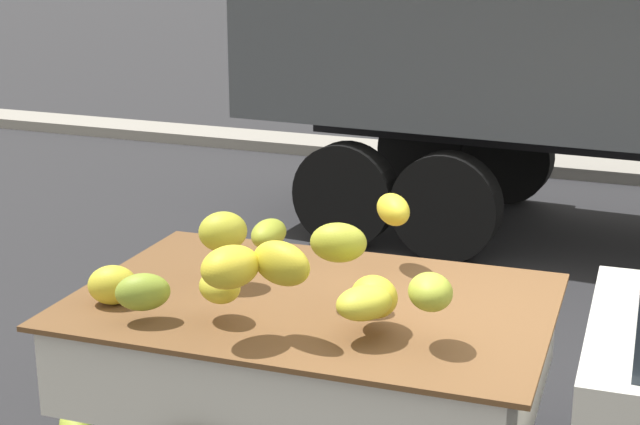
% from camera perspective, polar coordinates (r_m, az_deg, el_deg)
% --- Properties ---
extents(curb_strip, '(80.00, 0.80, 0.16)m').
position_cam_1_polar(curb_strip, '(13.36, 18.05, 2.28)').
color(curb_strip, gray).
rests_on(curb_strip, ground).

